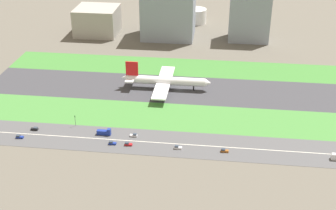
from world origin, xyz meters
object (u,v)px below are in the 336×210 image
Objects in this scene: car_6 at (178,147)px; fuel_tank_west at (168,14)px; fuel_tank_centre at (196,16)px; car_3 at (35,129)px; truck_0 at (104,132)px; terminal_building at (97,21)px; car_5 at (19,137)px; car_2 at (128,144)px; car_4 at (112,143)px; hangar_building at (169,10)px; office_tower at (249,18)px; car_1 at (224,151)px; traffic_light at (75,120)px; airliner at (164,81)px; car_0 at (134,135)px.

car_6 is 239.58m from fuel_tank_west.
car_3 is at bearing -110.04° from fuel_tank_centre.
truck_0 is 189.50m from terminal_building.
car_5 is 1.00× the size of car_2.
car_4 is 0.21× the size of fuel_tank_centre.
hangar_building is 1.19× the size of office_tower.
traffic_light is at bearing -11.06° from car_1.
traffic_light is 0.34× the size of fuel_tank_centre.
car_4 is at bearing -97.73° from fuel_tank_centre.
truck_0 is at bearing -54.90° from car_4.
terminal_building is 101.52m from fuel_tank_centre.
car_4 is at bearing 0.00° from car_2.
car_4 is (-20.33, -78.00, -5.31)m from airliner.
airliner is at bearing -97.94° from car_2.
car_0 is (17.98, 0.00, -0.75)m from truck_0.
traffic_light is at bearing -128.44° from airliner.
truck_0 is at bearing -31.25° from car_2.
airliner is 14.77× the size of car_3.
car_2 is (-28.85, 0.00, 0.00)m from car_6.
airliner is 116.02m from hangar_building.
office_tower reaches higher than terminal_building.
car_6 is 94.51m from car_5.
truck_0 is (-27.35, -68.00, -4.56)m from airliner.
car_3 is 0.23× the size of fuel_tank_west.
traffic_light reaches higher than truck_0.
car_3 is 0.21× the size of fuel_tank_centre.
car_5 is 238.28m from office_tower.
traffic_light is at bearing -148.10° from car_5.
airliner is 138.85m from terminal_building.
car_0 is 195.22m from terminal_building.
car_1 is 0.09× the size of hangar_building.
car_2 is at bearing -88.66° from fuel_tank_west.
car_4 and car_0 have the same top height.
car_1 is 93.88m from traffic_light.
car_3 is at bearing -108.30° from hangar_building.
hangar_building is at bearing 84.80° from truck_0.
terminal_building is (-96.97, 192.00, 11.74)m from car_6.
traffic_light reaches higher than car_1.
fuel_tank_centre is at bearing 69.96° from car_3.
car_0 is 0.21× the size of fuel_tank_centre.
car_6 is at bearing -6.42° from car_3.
truck_0 is at bearing -74.16° from terminal_building.
fuel_tank_west is (54.54, 227.00, 6.89)m from car_3.
car_6 is 0.11× the size of terminal_building.
terminal_building is 69.31m from hangar_building.
truck_0 is 0.45× the size of fuel_tank_west.
car_3 is at bearing -161.08° from traffic_light.
hangar_building is at bearing 90.44° from car_0.
fuel_tank_centre is (22.72, 237.00, 6.30)m from car_2.
traffic_light reaches higher than car_0.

